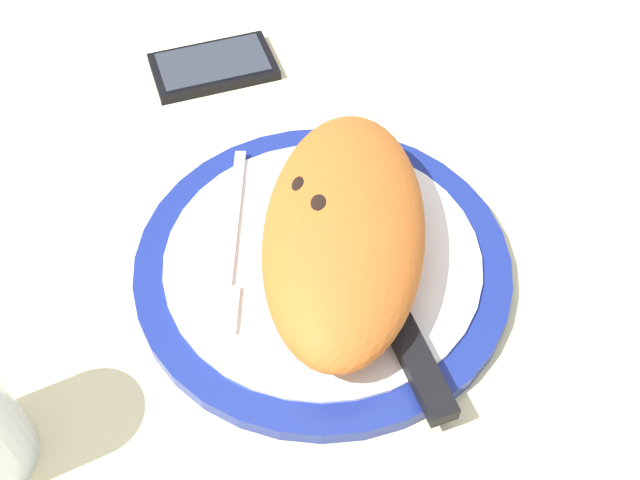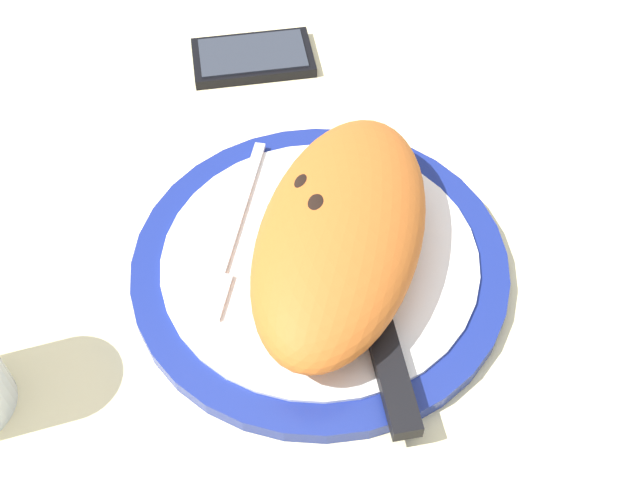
# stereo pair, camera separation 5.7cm
# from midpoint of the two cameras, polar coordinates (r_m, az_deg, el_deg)

# --- Properties ---
(ground_plane) EXTENTS (1.50, 1.50, 0.03)m
(ground_plane) POSITION_cam_midpoint_polar(r_m,az_deg,el_deg) (0.61, -2.67, -3.16)
(ground_plane) COLOR beige
(plate) EXTENTS (0.29, 0.29, 0.02)m
(plate) POSITION_cam_midpoint_polar(r_m,az_deg,el_deg) (0.59, -2.75, -1.89)
(plate) COLOR navy
(plate) RESTS_ON ground_plane
(calzone) EXTENTS (0.25, 0.14, 0.06)m
(calzone) POSITION_cam_midpoint_polar(r_m,az_deg,el_deg) (0.56, -1.30, 0.60)
(calzone) COLOR #C16023
(calzone) RESTS_ON plate
(fork) EXTENTS (0.18, 0.02, 0.00)m
(fork) POSITION_cam_midpoint_polar(r_m,az_deg,el_deg) (0.59, -9.68, -1.05)
(fork) COLOR silver
(fork) RESTS_ON plate
(knife) EXTENTS (0.21, 0.09, 0.01)m
(knife) POSITION_cam_midpoint_polar(r_m,az_deg,el_deg) (0.54, 2.75, -6.72)
(knife) COLOR silver
(knife) RESTS_ON plate
(smartphone) EXTENTS (0.10, 0.13, 0.01)m
(smartphone) POSITION_cam_midpoint_polar(r_m,az_deg,el_deg) (0.77, -10.26, 12.53)
(smartphone) COLOR black
(smartphone) RESTS_ON ground_plane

